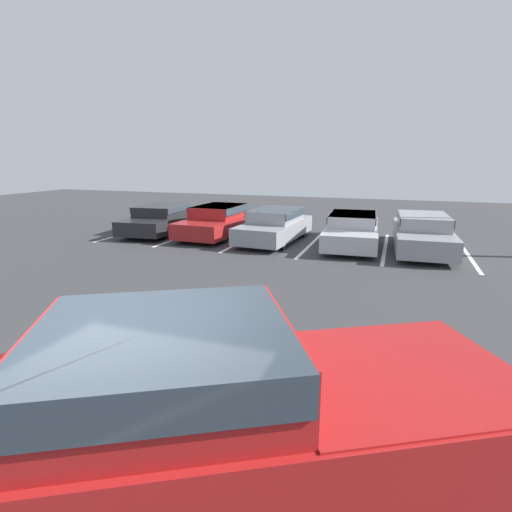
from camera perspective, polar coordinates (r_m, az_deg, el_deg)
ground_plane at (r=4.69m, az=-19.36°, el=-28.34°), size 60.00×60.00×0.00m
stall_stripe_a at (r=18.31m, az=-16.78°, el=3.48°), size 0.12×5.30×0.01m
stall_stripe_b at (r=16.92m, az=-9.59°, el=3.07°), size 0.12×5.30×0.01m
stall_stripe_c at (r=15.83m, az=-1.26°, el=2.53°), size 0.12×5.30×0.01m
stall_stripe_d at (r=15.13m, az=8.05°, el=1.87°), size 0.12×5.30×0.01m
stall_stripe_e at (r=14.86m, az=17.96°, el=1.11°), size 0.12×5.30×0.01m
stall_stripe_f at (r=15.04m, az=27.93°, el=0.31°), size 0.12×5.30×0.01m
pickup_truck at (r=3.83m, az=-7.57°, el=-21.74°), size 6.12×4.63×1.75m
parked_sedan_a at (r=17.53m, az=-13.30°, el=5.33°), size 2.24×4.63×1.17m
parked_sedan_b at (r=16.39m, az=-5.32°, el=5.19°), size 1.94×4.59×1.24m
parked_sedan_c at (r=15.21m, az=2.73°, el=4.52°), size 2.02×4.37×1.22m
parked_sedan_d at (r=14.90m, az=13.57°, el=3.85°), size 2.05×4.80×1.16m
parked_sedan_e at (r=14.78m, az=22.65°, el=3.23°), size 1.94×4.83×1.23m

